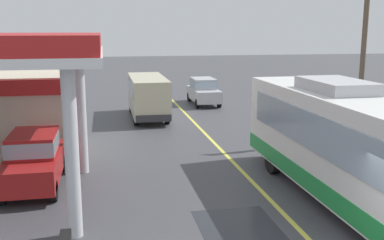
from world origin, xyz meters
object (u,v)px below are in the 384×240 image
(coach_bus_main, at_px, (350,149))
(pedestrian_near_pump, at_px, (38,159))
(car_at_pump, at_px, (34,157))
(minibus_opposing_lane, at_px, (148,93))
(car_trailing_behind_bus, at_px, (203,90))

(coach_bus_main, relative_size, pedestrian_near_pump, 6.65)
(car_at_pump, distance_m, minibus_opposing_lane, 12.30)
(coach_bus_main, xyz_separation_m, minibus_opposing_lane, (-4.59, 14.78, -0.25))
(pedestrian_near_pump, distance_m, car_trailing_behind_bus, 17.97)
(minibus_opposing_lane, distance_m, pedestrian_near_pump, 12.24)
(minibus_opposing_lane, height_order, car_trailing_behind_bus, minibus_opposing_lane)
(coach_bus_main, distance_m, car_at_pump, 10.17)
(coach_bus_main, xyz_separation_m, car_at_pump, (-9.52, 3.52, -0.71))
(car_at_pump, bearing_deg, car_trailing_behind_bus, 59.20)
(car_trailing_behind_bus, bearing_deg, pedestrian_near_pump, -120.46)
(coach_bus_main, bearing_deg, minibus_opposing_lane, 107.26)
(coach_bus_main, relative_size, minibus_opposing_lane, 1.80)
(coach_bus_main, relative_size, car_trailing_behind_bus, 2.63)
(coach_bus_main, height_order, car_at_pump, coach_bus_main)
(minibus_opposing_lane, bearing_deg, coach_bus_main, -72.74)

